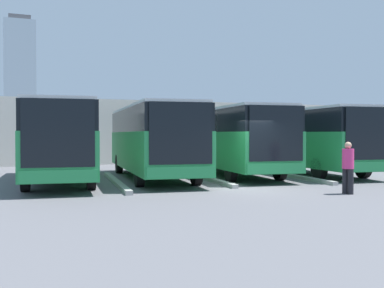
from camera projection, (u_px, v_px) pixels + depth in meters
The scene contains 11 objects.
ground_plane at pixel (248, 188), 17.50m from camera, with size 600.00×600.00×0.00m, color #5B5B60.
bus_0 at pixel (306, 138), 24.41m from camera, with size 3.74×10.81×3.20m.
curb_divider_0 at pixel (289, 175), 22.23m from camera, with size 0.24×7.85×0.15m, color #9E9E99.
bus_1 at pixel (230, 138), 23.36m from camera, with size 3.74×10.81×3.20m.
curb_divider_1 at pixel (204, 177), 21.19m from camera, with size 0.24×7.85×0.15m, color #9E9E99.
bus_2 at pixel (153, 138), 21.43m from camera, with size 3.74×10.81×3.20m.
curb_divider_2 at pixel (116, 182), 19.25m from camera, with size 0.24×7.85×0.15m, color #9E9E99.
bus_3 at pixel (59, 139), 19.91m from camera, with size 3.74×10.81×3.20m.
pedestrian at pixel (348, 166), 15.88m from camera, with size 0.46×0.46×1.73m.
station_building at pixel (112, 132), 38.14m from camera, with size 36.64×15.88×4.28m.
office_tower at pixel (20, 79), 230.58m from camera, with size 14.32×14.32×58.40m.
Camera 1 is at (8.43, 15.43, 1.98)m, focal length 45.00 mm.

